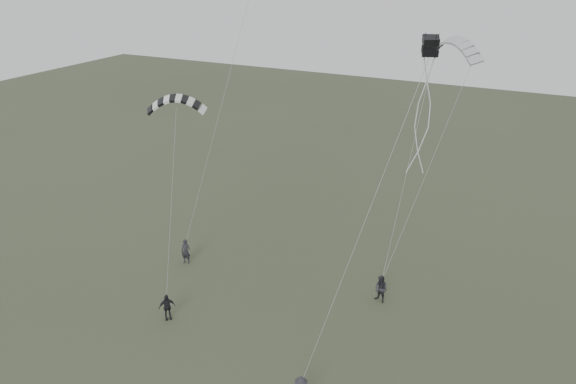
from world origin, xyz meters
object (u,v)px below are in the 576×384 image
at_px(flyer_right, 381,289).
at_px(flyer_center, 167,307).
at_px(kite_striped, 176,98).
at_px(kite_box, 430,46).
at_px(kite_pale_large, 455,40).
at_px(flyer_left, 186,251).

bearing_deg(flyer_right, flyer_center, -125.98).
xyz_separation_m(kite_striped, kite_box, (14.16, -1.24, 3.99)).
relative_size(kite_pale_large, kite_box, 6.01).
xyz_separation_m(flyer_left, kite_striped, (1.84, -2.15, 11.33)).
xyz_separation_m(flyer_left, flyer_center, (2.82, -5.79, -0.06)).
distance_m(flyer_right, kite_pale_large, 16.43).
distance_m(flyer_right, kite_striped, 16.58).
bearing_deg(kite_striped, flyer_left, 101.83).
relative_size(flyer_center, kite_pale_large, 0.38).
distance_m(flyer_right, kite_box, 16.25).
relative_size(flyer_center, kite_box, 2.28).
xyz_separation_m(flyer_center, kite_pale_large, (11.71, 16.20, 13.75)).
xyz_separation_m(kite_pale_large, kite_striped, (-12.69, -12.56, -2.36)).
relative_size(flyer_left, kite_striped, 0.54).
bearing_deg(kite_pale_large, kite_box, -49.02).
bearing_deg(kite_box, flyer_left, 147.46).
bearing_deg(kite_striped, kite_pale_large, 15.99).
height_order(flyer_left, kite_striped, kite_striped).
height_order(kite_pale_large, kite_striped, kite_pale_large).
bearing_deg(kite_box, kite_striped, 154.42).
distance_m(kite_pale_large, kite_striped, 18.00).
height_order(flyer_left, kite_box, kite_box).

